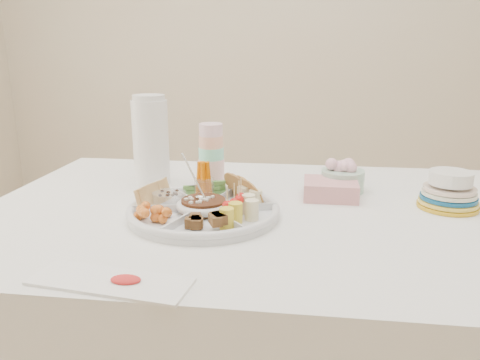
# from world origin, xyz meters

# --- Properties ---
(wall_back) EXTENTS (4.00, 0.02, 2.70)m
(wall_back) POSITION_xyz_m (0.00, 2.00, 1.35)
(wall_back) COLOR beige
(wall_back) RESTS_ON ground
(dining_table) EXTENTS (1.52, 1.02, 0.76)m
(dining_table) POSITION_xyz_m (0.00, 0.00, 0.38)
(dining_table) COLOR white
(dining_table) RESTS_ON floor
(party_tray) EXTENTS (0.44, 0.44, 0.04)m
(party_tray) POSITION_xyz_m (-0.15, -0.08, 0.78)
(party_tray) COLOR white
(party_tray) RESTS_ON dining_table
(bean_dip) EXTENTS (0.13, 0.13, 0.04)m
(bean_dip) POSITION_xyz_m (-0.15, -0.08, 0.79)
(bean_dip) COLOR #43170A
(bean_dip) RESTS_ON party_tray
(tortillas) EXTENTS (0.13, 0.13, 0.06)m
(tortillas) POSITION_xyz_m (-0.05, 0.00, 0.80)
(tortillas) COLOR #A66939
(tortillas) RESTS_ON party_tray
(carrot_cucumber) EXTENTS (0.12, 0.12, 0.10)m
(carrot_cucumber) POSITION_xyz_m (-0.17, 0.05, 0.82)
(carrot_cucumber) COLOR #DF6B00
(carrot_cucumber) RESTS_ON party_tray
(pita_raisins) EXTENTS (0.14, 0.14, 0.07)m
(pita_raisins) POSITION_xyz_m (-0.27, -0.04, 0.80)
(pita_raisins) COLOR #E8CA85
(pita_raisins) RESTS_ON party_tray
(cherries) EXTENTS (0.12, 0.12, 0.04)m
(cherries) POSITION_xyz_m (-0.24, -0.17, 0.79)
(cherries) COLOR #DC5A1C
(cherries) RESTS_ON party_tray
(granola_chunks) EXTENTS (0.13, 0.13, 0.05)m
(granola_chunks) POSITION_xyz_m (-0.12, -0.21, 0.79)
(granola_chunks) COLOR #482F21
(granola_chunks) RESTS_ON party_tray
(banana_tomato) EXTENTS (0.13, 0.13, 0.09)m
(banana_tomato) POSITION_xyz_m (-0.02, -0.12, 0.82)
(banana_tomato) COLOR #FFCF61
(banana_tomato) RESTS_ON party_tray
(cup_stack) EXTENTS (0.08, 0.08, 0.21)m
(cup_stack) POSITION_xyz_m (-0.17, 0.14, 0.86)
(cup_stack) COLOR white
(cup_stack) RESTS_ON dining_table
(thermos) EXTENTS (0.14, 0.14, 0.28)m
(thermos) POSITION_xyz_m (-0.37, 0.19, 0.90)
(thermos) COLOR white
(thermos) RESTS_ON dining_table
(flower_bowl) EXTENTS (0.14, 0.14, 0.10)m
(flower_bowl) POSITION_xyz_m (0.22, 0.19, 0.81)
(flower_bowl) COLOR #84B6A0
(flower_bowl) RESTS_ON dining_table
(napkin_stack) EXTENTS (0.15, 0.13, 0.05)m
(napkin_stack) POSITION_xyz_m (0.18, 0.12, 0.78)
(napkin_stack) COLOR pink
(napkin_stack) RESTS_ON dining_table
(plate_stack) EXTENTS (0.16, 0.16, 0.10)m
(plate_stack) POSITION_xyz_m (0.49, 0.07, 0.81)
(plate_stack) COLOR #F2BC5B
(plate_stack) RESTS_ON dining_table
(placemat) EXTENTS (0.31, 0.14, 0.01)m
(placemat) POSITION_xyz_m (-0.24, -0.45, 0.76)
(placemat) COLOR white
(placemat) RESTS_ON dining_table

